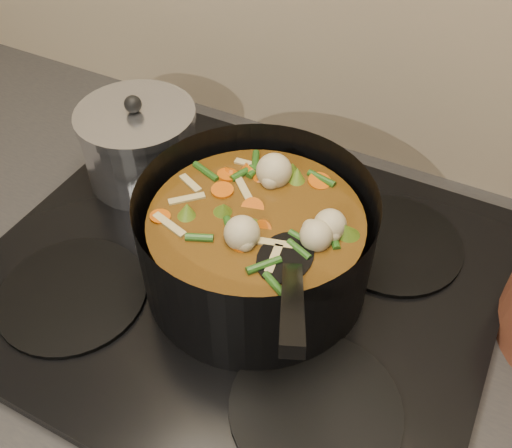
% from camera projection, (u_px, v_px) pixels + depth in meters
% --- Properties ---
extents(counter, '(2.64, 0.64, 0.91)m').
position_uv_depth(counter, '(245.00, 433.00, 1.06)').
color(counter, brown).
rests_on(counter, ground).
extents(stovetop, '(0.62, 0.54, 0.03)m').
position_uv_depth(stovetop, '(240.00, 273.00, 0.73)').
color(stovetop, black).
rests_on(stovetop, counter).
extents(stockpot, '(0.32, 0.36, 0.20)m').
position_uv_depth(stockpot, '(256.00, 243.00, 0.67)').
color(stockpot, black).
rests_on(stockpot, stovetop).
extents(saucepan, '(0.17, 0.17, 0.14)m').
position_uv_depth(saucepan, '(140.00, 144.00, 0.81)').
color(saucepan, silver).
rests_on(saucepan, stovetop).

